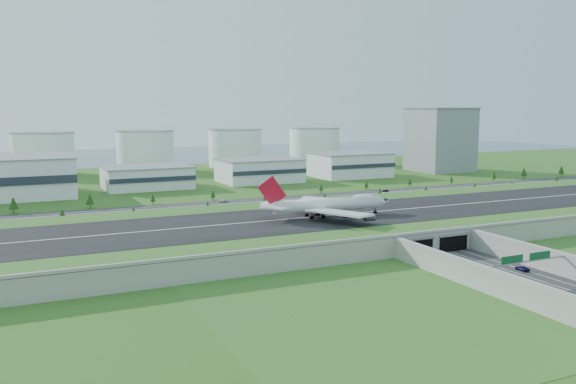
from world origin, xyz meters
name	(u,v)px	position (x,y,z in m)	size (l,w,h in m)	color
ground	(366,230)	(0.00, 0.00, 0.00)	(1200.00, 1200.00, 0.00)	#2F5D1D
airfield_deck	(366,221)	(0.00, -0.09, 4.12)	(520.00, 100.00, 9.20)	gray
underpass_road	(536,276)	(0.00, -99.42, 3.43)	(38.80, 120.40, 8.00)	#28282B
sign_gantry_near	(526,262)	(0.00, -95.04, 6.95)	(38.70, 0.70, 9.80)	gray
north_expressway	(281,201)	(0.00, 95.00, 0.06)	(560.00, 36.00, 0.12)	#28282B
tree_row	(284,193)	(1.94, 95.36, 4.61)	(508.73, 48.68, 8.49)	#3D2819
hangar_mid_a	(147,177)	(-60.00, 190.00, 7.50)	(58.00, 42.00, 15.00)	silver
hangar_mid_b	(259,171)	(25.00, 190.00, 8.50)	(58.00, 42.00, 17.00)	silver
hangar_mid_c	(350,165)	(105.00, 190.00, 9.50)	(58.00, 42.00, 19.00)	silver
office_tower	(440,140)	(200.00, 195.00, 27.50)	(46.00, 46.00, 55.00)	gray
fuel_tank_a	(43,154)	(-120.00, 310.00, 17.50)	(50.00, 50.00, 35.00)	white
fuel_tank_b	(145,151)	(-35.00, 310.00, 17.50)	(50.00, 50.00, 35.00)	white
fuel_tank_c	(235,148)	(50.00, 310.00, 17.50)	(50.00, 50.00, 35.00)	white
fuel_tank_d	(314,146)	(135.00, 310.00, 17.50)	(50.00, 50.00, 35.00)	white
bay_water	(145,155)	(0.00, 480.00, 0.03)	(1200.00, 260.00, 0.06)	#334762
boeing_747	(327,205)	(-21.65, -1.86, 13.60)	(63.67, 59.96, 19.68)	silver
car_0	(480,278)	(-11.07, -86.49, 0.82)	(1.66, 4.12, 1.40)	#9D9DA1
car_1	(558,304)	(-9.66, -116.65, 0.89)	(1.64, 4.70, 1.55)	silver
car_2	(522,268)	(10.88, -83.43, 0.89)	(2.54, 5.52, 1.53)	#0D0C40
car_4	(2,221)	(-152.58, 89.53, 0.85)	(1.73, 4.29, 1.46)	#5A5A5F
car_5	(386,191)	(80.09, 101.98, 0.84)	(1.52, 4.37, 1.44)	black
car_6	(518,185)	(181.39, 84.97, 0.95)	(2.75, 5.97, 1.66)	silver
car_7	(223,201)	(-33.29, 105.76, 0.93)	(2.27, 5.58, 1.62)	silver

